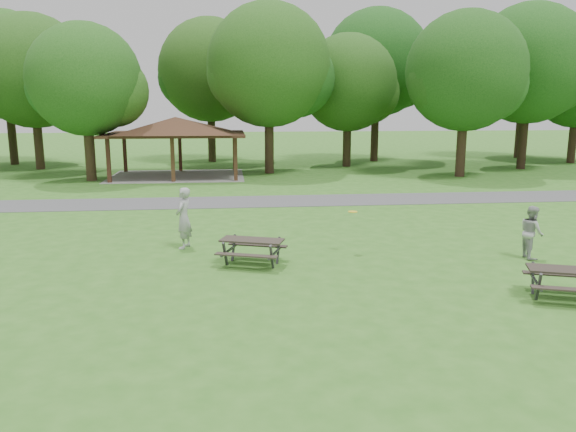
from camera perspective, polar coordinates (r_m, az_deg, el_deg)
The scene contains 18 objects.
ground at distance 13.22m, azimuth -2.49°, elevation -9.06°, with size 160.00×160.00×0.00m, color #336D1F.
asphalt_path at distance 26.78m, azimuth -4.42°, elevation 1.46°, with size 120.00×3.20×0.02m, color #4A4A4D.
pavilion at distance 36.54m, azimuth -11.35°, elevation 8.75°, with size 8.60×7.01×3.76m.
tree_row_c at distance 43.47m, azimuth -24.38°, elevation 12.96°, with size 8.19×7.80×10.67m.
tree_row_d at distance 35.85m, azimuth -19.78°, elevation 12.60°, with size 6.93×6.60×9.27m.
tree_row_e at distance 37.56m, azimuth -1.81°, elevation 14.71°, with size 8.40×8.00×11.02m.
tree_row_f at distance 41.85m, azimuth 6.24°, elevation 13.02°, with size 7.35×7.00×9.55m.
tree_row_g at distance 37.50m, azimuth 17.72°, elevation 13.50°, with size 7.77×7.40×10.25m.
tree_row_h at distance 43.32m, azimuth 23.37°, elevation 13.70°, with size 8.61×8.20×11.37m.
tree_deep_a at distance 47.77m, azimuth -26.63°, elevation 13.26°, with size 8.40×8.00×11.38m.
tree_deep_b at distance 45.46m, azimuth -7.80°, elevation 14.17°, with size 8.40×8.00×11.13m.
tree_deep_c at distance 46.03m, azimuth 9.12°, elevation 14.80°, with size 8.82×8.40×11.90m.
tree_deep_d at distance 52.24m, azimuth 22.93°, elevation 13.18°, with size 8.40×8.00×11.27m.
picnic_table_middle at distance 16.30m, azimuth -3.68°, elevation -2.99°, with size 2.17×1.95×0.78m.
picnic_table_far at distance 15.00m, azimuth 26.50°, elevation -5.50°, with size 2.16×1.95×0.77m.
frisbee_in_flight at distance 17.48m, azimuth 6.60°, elevation 0.44°, with size 0.37×0.37×0.02m.
frisbee_thrower at distance 18.32m, azimuth -10.55°, elevation -0.21°, with size 0.72×0.47×1.98m, color #A1A1A4.
frisbee_catcher at distance 18.42m, azimuth 23.51°, elevation -1.51°, with size 0.78×0.61×1.61m, color #A8A8AA.
Camera 1 is at (-0.76, -12.36, 4.63)m, focal length 35.00 mm.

